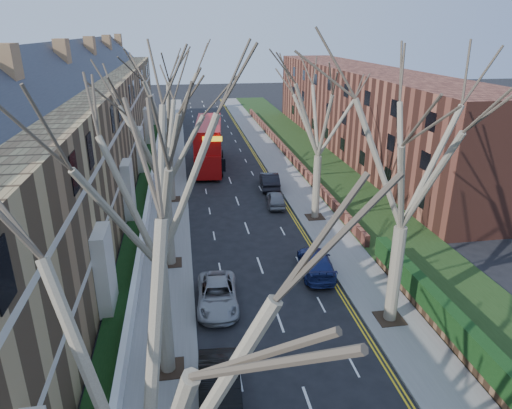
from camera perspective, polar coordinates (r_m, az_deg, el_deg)
name	(u,v)px	position (r m, az deg, el deg)	size (l,w,h in m)	color
pavement_left	(171,166)	(51.80, -10.63, 4.76)	(3.00, 102.00, 0.12)	slate
pavement_right	(276,161)	(52.82, 2.53, 5.42)	(3.00, 102.00, 0.12)	slate
terrace_left	(78,135)	(43.66, -21.41, 8.05)	(9.70, 78.00, 13.60)	olive
flats_right	(361,110)	(58.81, 13.03, 11.44)	(13.97, 54.00, 10.00)	brown
wall_hedge_right	(503,380)	(22.03, 28.48, -18.74)	(0.70, 24.00, 1.80)	brown
front_wall_left	(151,185)	(44.08, -12.94, 2.44)	(0.30, 78.00, 1.00)	white
grass_verge_right	(314,159)	(53.87, 7.25, 5.68)	(6.00, 102.00, 0.06)	#1B3112
tree_left_near	(124,359)	(8.75, -16.13, -18.03)	(9.80, 9.80, 13.73)	#766954
tree_left_mid	(151,166)	(17.48, -13.00, 4.72)	(10.50, 10.50, 14.71)	#766954
tree_left_far	(160,123)	(27.27, -11.87, 9.92)	(10.15, 10.15, 14.22)	#766954
tree_left_dist	(165,91)	(39.08, -11.33, 13.71)	(10.50, 10.50, 14.71)	#766954
tree_right_mid	(411,142)	(21.87, 18.86, 7.38)	(10.50, 10.50, 14.71)	#766954
tree_right_far	(321,103)	(34.68, 8.08, 12.48)	(10.15, 10.15, 14.22)	#766954
double_decker_bus	(209,145)	(50.42, -5.89, 7.35)	(3.76, 12.01, 4.91)	#A20C0B
car_left_mid	(220,393)	(19.70, -4.53, -22.41)	(1.66, 4.77, 1.57)	black
car_left_far	(217,295)	(25.63, -4.84, -11.20)	(2.20, 4.77, 1.32)	#95969A
car_right_near	(316,263)	(28.91, 7.55, -7.24)	(1.93, 4.75, 1.38)	navy
car_right_mid	(276,199)	(39.32, 2.50, 0.72)	(1.51, 3.76, 1.28)	gray
car_right_far	(270,180)	(43.72, 1.70, 3.03)	(1.62, 4.65, 1.53)	black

